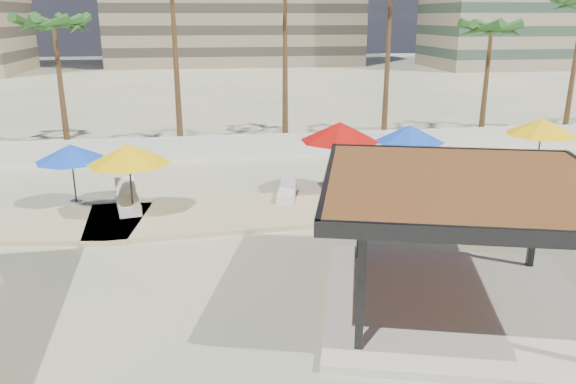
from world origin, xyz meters
name	(u,v)px	position (x,y,z in m)	size (l,w,h in m)	color
ground	(277,300)	(0.00, 0.00, 0.00)	(200.00, 200.00, 0.00)	#CEBA89
promenade	(300,204)	(2.00, 7.67, 0.06)	(44.45, 7.97, 0.24)	#C6B284
boundary_wall	(236,146)	(0.00, 16.00, 0.60)	(56.00, 0.30, 1.20)	silver
pavilion_central	(462,233)	(4.52, -1.07, 2.07)	(8.48, 8.48, 3.48)	beige
umbrella_b	(128,154)	(-4.40, 7.07, 2.47)	(3.03, 3.03, 2.66)	beige
umbrella_c	(340,132)	(3.81, 8.78, 2.69)	(4.32, 4.32, 2.92)	beige
umbrella_d	(410,134)	(6.92, 9.06, 2.46)	(3.75, 3.75, 2.65)	beige
umbrella_e	(542,127)	(13.06, 9.20, 2.55)	(3.17, 3.17, 2.75)	beige
umbrella_f	(71,153)	(-6.72, 8.59, 2.23)	(2.85, 2.85, 2.39)	beige
lounger_a	(128,202)	(-4.68, 7.85, 0.40)	(1.23, 2.53, 0.92)	silver
lounger_b	(287,192)	(1.55, 8.27, 0.36)	(1.10, 2.10, 0.76)	silver
lounger_c	(516,200)	(10.21, 5.92, 0.37)	(1.19, 2.22, 0.80)	silver
lounger_d	(509,181)	(11.30, 8.37, 0.40)	(1.16, 2.53, 0.92)	silver
palm_c	(54,28)	(-9.00, 18.10, 6.62)	(3.00, 3.00, 7.69)	brown
palm_g	(491,32)	(15.00, 18.20, 6.33)	(3.00, 3.00, 7.39)	brown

